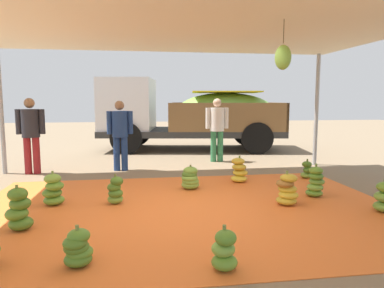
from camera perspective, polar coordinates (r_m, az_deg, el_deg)
name	(u,v)px	position (r m, az deg, el deg)	size (l,w,h in m)	color
ground_plane	(171,171)	(8.43, -3.49, -4.42)	(40.00, 40.00, 0.00)	#7F6B51
tarp_orange	(187,209)	(5.53, -0.76, -10.50)	(6.56, 4.59, 0.01)	orange
tent_canopy	(188,19)	(5.31, -0.59, 19.51)	(8.00, 7.00, 2.90)	#9EA0A5
banana_bunch_0	(78,249)	(3.89, -17.99, -15.77)	(0.37, 0.37, 0.42)	#477523
banana_bunch_2	(190,179)	(6.67, -0.31, -5.60)	(0.47, 0.47, 0.46)	#75A83D
banana_bunch_3	(315,183)	(6.52, 19.33, -5.92)	(0.39, 0.39, 0.58)	#60932D
banana_bunch_4	(19,210)	(5.12, -26.18, -9.59)	(0.44, 0.42, 0.59)	#477523
banana_bunch_7	(53,190)	(6.09, -21.50, -7.01)	(0.46, 0.46, 0.55)	#60932D
banana_bunch_8	(307,170)	(7.97, 18.13, -4.09)	(0.34, 0.37, 0.42)	#75A83D
banana_bunch_9	(224,251)	(3.63, 5.25, -16.86)	(0.35, 0.35, 0.46)	#60932D
banana_bunch_10	(287,190)	(5.91, 15.13, -7.22)	(0.43, 0.40, 0.55)	gold
banana_bunch_11	(115,191)	(5.87, -12.28, -7.45)	(0.34, 0.33, 0.49)	#75A83D
banana_bunch_12	(239,171)	(7.33, 7.63, -4.31)	(0.49, 0.50, 0.54)	gold
cargo_truck_main	(187,113)	(12.06, -0.82, 4.98)	(6.30, 3.21, 2.40)	#2D2D2D
worker_0	(31,130)	(8.79, -24.62, 2.08)	(0.63, 0.39, 1.73)	maroon
worker_1	(217,125)	(9.65, 4.07, 3.08)	(0.63, 0.39, 1.73)	#337A4C
worker_2	(120,130)	(8.55, -11.56, 2.21)	(0.61, 0.37, 1.67)	navy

